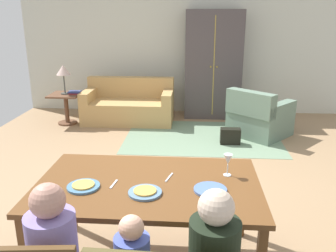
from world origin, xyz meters
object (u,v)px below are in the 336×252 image
object	(u,v)px
book_lower	(76,93)
handbag	(230,136)
plate_near_child	(145,192)
plate_near_woman	(210,190)
armchair	(259,118)
armoire	(213,65)
plate_near_man	(83,186)
couch	(129,106)
book_upper	(75,92)
table_lamp	(63,71)
side_table	(66,104)
dining_table	(148,190)
wine_glass	(228,160)

from	to	relation	value
book_lower	handbag	size ratio (longest dim) A/B	0.69
plate_near_child	plate_near_woman	xyz separation A→B (m)	(0.48, 0.08, 0.00)
armchair	armoire	world-z (taller)	armoire
armoire	plate_near_man	bearing A→B (deg)	-104.02
couch	book_upper	distance (m)	1.05
armoire	handbag	distance (m)	1.91
plate_near_woman	table_lamp	size ratio (longest dim) A/B	0.46
side_table	table_lamp	size ratio (longest dim) A/B	1.07
plate_near_child	armoire	distance (m)	4.88
couch	table_lamp	world-z (taller)	table_lamp
couch	armchair	size ratio (longest dim) A/B	1.41
plate_near_man	book_lower	size ratio (longest dim) A/B	1.14
plate_near_man	plate_near_woman	world-z (taller)	same
dining_table	side_table	bearing A→B (deg)	118.00
dining_table	armchair	xyz separation A→B (m)	(1.46, 3.45, -0.38)
armoire	side_table	distance (m)	2.95
book_lower	handbag	bearing A→B (deg)	-18.04
dining_table	table_lamp	xyz separation A→B (m)	(-2.07, 3.89, 0.31)
wine_glass	side_table	distance (m)	4.62
book_upper	handbag	distance (m)	3.01
armoire	book_lower	bearing A→B (deg)	-164.12
wine_glass	table_lamp	xyz separation A→B (m)	(-2.70, 3.71, 0.12)
book_lower	armchair	bearing A→B (deg)	-7.83
dining_table	book_lower	bearing A→B (deg)	115.61
wine_glass	book_lower	bearing A→B (deg)	123.90
wine_glass	book_upper	size ratio (longest dim) A/B	0.85
armoire	handbag	bearing A→B (deg)	-81.89
armoire	table_lamp	distance (m)	2.88
book_lower	couch	bearing A→B (deg)	14.07
plate_near_man	plate_near_woman	bearing A→B (deg)	1.19
plate_near_child	book_upper	xyz separation A→B (m)	(-1.89, 4.08, -0.15)
plate_near_man	plate_near_child	distance (m)	0.49
armchair	side_table	size ratio (longest dim) A/B	2.08
plate_near_woman	side_table	bearing A→B (deg)	122.59
dining_table	couch	xyz separation A→B (m)	(-0.92, 4.15, -0.39)
wine_glass	couch	bearing A→B (deg)	111.29
wine_glass	armchair	world-z (taller)	wine_glass
armchair	book_lower	bearing A→B (deg)	172.17
plate_near_man	plate_near_child	world-z (taller)	same
wine_glass	book_lower	size ratio (longest dim) A/B	0.85
plate_near_man	book_upper	xyz separation A→B (m)	(-1.41, 4.02, -0.15)
wine_glass	book_lower	world-z (taller)	wine_glass
dining_table	table_lamp	world-z (taller)	table_lamp
wine_glass	armoire	world-z (taller)	armoire
side_table	plate_near_man	bearing A→B (deg)	-68.42
book_lower	book_upper	xyz separation A→B (m)	(-0.01, -0.01, 0.03)
wine_glass	dining_table	bearing A→B (deg)	-164.10
dining_table	wine_glass	world-z (taller)	wine_glass
plate_near_man	couch	xyz separation A→B (m)	(-0.43, 4.27, -0.47)
plate_near_man	armoire	distance (m)	4.92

